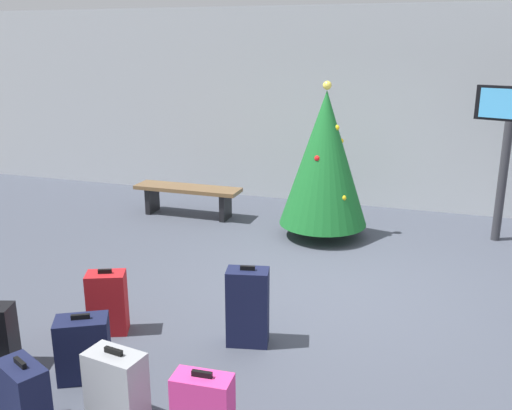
% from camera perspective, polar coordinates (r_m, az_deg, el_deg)
% --- Properties ---
extents(ground_plane, '(16.00, 16.00, 0.00)m').
position_cam_1_polar(ground_plane, '(6.50, 8.42, -8.45)').
color(ground_plane, '#424754').
extents(back_wall, '(16.00, 0.20, 3.28)m').
position_cam_1_polar(back_wall, '(9.55, 12.71, 9.48)').
color(back_wall, '#B7BCC1').
rests_on(back_wall, ground_plane).
extents(holiday_tree, '(1.24, 1.24, 2.20)m').
position_cam_1_polar(holiday_tree, '(7.87, 7.00, 4.69)').
color(holiday_tree, '#4C3319').
rests_on(holiday_tree, ground_plane).
extents(flight_info_kiosk, '(0.90, 0.38, 2.14)m').
position_cam_1_polar(flight_info_kiosk, '(8.31, 24.24, 6.51)').
color(flight_info_kiosk, '#333338').
rests_on(flight_info_kiosk, ground_plane).
extents(waiting_bench, '(1.72, 0.44, 0.48)m').
position_cam_1_polar(waiting_bench, '(9.02, -6.95, 1.17)').
color(waiting_bench, brown).
rests_on(waiting_bench, ground_plane).
extents(suitcase_0, '(0.46, 0.37, 0.58)m').
position_cam_1_polar(suitcase_0, '(4.49, -22.44, -17.76)').
color(suitcase_0, '#141938').
rests_on(suitcase_0, ground_plane).
extents(suitcase_1, '(0.50, 0.43, 0.58)m').
position_cam_1_polar(suitcase_1, '(4.97, -17.14, -13.76)').
color(suitcase_1, '#141938').
rests_on(suitcase_1, ground_plane).
extents(suitcase_2, '(0.42, 0.35, 0.65)m').
position_cam_1_polar(suitcase_2, '(5.60, -14.87, -9.58)').
color(suitcase_2, '#B2191E').
rests_on(suitcase_2, ground_plane).
extents(suitcase_4, '(0.42, 0.30, 0.77)m').
position_cam_1_polar(suitcase_4, '(5.20, -0.85, -10.33)').
color(suitcase_4, '#141938').
rests_on(suitcase_4, ground_plane).
extents(suitcase_7, '(0.45, 0.30, 0.62)m').
position_cam_1_polar(suitcase_7, '(4.36, -13.98, -17.74)').
color(suitcase_7, '#9EA0A5').
rests_on(suitcase_7, ground_plane).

